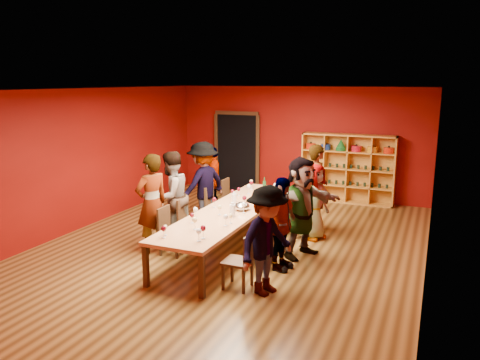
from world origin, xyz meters
name	(u,v)px	position (x,y,z in m)	size (l,w,h in m)	color
room_shell	(232,171)	(0.00, 0.00, 1.50)	(7.10, 9.10, 3.04)	#4F3415
tasting_table	(232,212)	(0.00, 0.00, 0.70)	(1.10, 4.50, 0.75)	tan
doorway	(238,152)	(-1.80, 4.43, 1.12)	(1.40, 0.17, 2.30)	black
shelving_unit	(348,165)	(1.40, 4.32, 0.98)	(2.40, 0.40, 1.80)	#C9882D
chair_person_left_1	(169,228)	(-0.91, -0.80, 0.50)	(0.42, 0.42, 0.89)	#301D10
person_left_1	(152,203)	(-1.27, -0.80, 0.93)	(0.68, 0.50, 1.86)	silver
chair_person_left_2	(188,218)	(-0.91, -0.11, 0.50)	(0.42, 0.42, 0.89)	#301D10
person_left_2	(171,196)	(-1.27, -0.11, 0.90)	(0.88, 0.48, 1.81)	#D48E97
chair_person_left_3	(214,204)	(-0.91, 1.06, 0.50)	(0.42, 0.42, 0.89)	#301D10
person_left_3	(203,184)	(-1.17, 1.06, 0.93)	(1.20, 0.50, 1.86)	#4A4A4F
chair_person_left_4	(230,196)	(-0.91, 1.90, 0.50)	(0.42, 0.42, 0.89)	#301D10
person_left_4	(213,181)	(-1.35, 1.90, 0.82)	(0.96, 0.44, 1.63)	tan
chair_person_right_0	(242,258)	(0.91, -1.63, 0.50)	(0.42, 0.42, 0.89)	#301D10
person_right_0	(267,241)	(1.30, -1.63, 0.84)	(1.08, 0.45, 1.67)	#5D7CC0
chair_person_right_1	(264,239)	(0.91, -0.68, 0.50)	(0.42, 0.42, 0.89)	#301D10
person_right_1	(281,224)	(1.21, -0.68, 0.80)	(0.94, 0.43, 1.61)	#5781B4
chair_person_right_2	(278,227)	(0.91, 0.07, 0.50)	(0.42, 0.42, 0.89)	#301D10
person_right_2	(301,207)	(1.35, 0.07, 0.92)	(1.71, 0.49, 1.85)	#5270A9
chair_person_right_3	(294,213)	(0.91, 1.10, 0.50)	(0.42, 0.42, 0.89)	#301D10
person_right_3	(314,202)	(1.32, 1.10, 0.77)	(0.76, 0.41, 1.55)	#5683B0
chair_person_right_4	(301,206)	(0.91, 1.67, 0.50)	(0.42, 0.42, 0.89)	#301D10
person_right_4	(317,188)	(1.24, 1.67, 0.93)	(0.68, 0.49, 1.85)	#4E4F53
wine_glass_0	(280,183)	(0.34, 1.89, 0.91)	(0.09, 0.09, 0.21)	white
wine_glass_1	(195,210)	(-0.35, -0.79, 0.90)	(0.08, 0.08, 0.21)	white
wine_glass_2	(214,200)	(-0.36, -0.01, 0.90)	(0.08, 0.08, 0.20)	white
wine_glass_3	(265,194)	(0.33, 0.91, 0.88)	(0.07, 0.07, 0.18)	white
wine_glass_4	(199,232)	(0.27, -1.84, 0.90)	(0.08, 0.08, 0.21)	white
wine_glass_5	(249,201)	(0.28, 0.17, 0.90)	(0.08, 0.08, 0.21)	white
wine_glass_6	(232,192)	(-0.35, 0.82, 0.88)	(0.07, 0.07, 0.18)	white
wine_glass_7	(192,216)	(-0.27, -1.07, 0.89)	(0.07, 0.07, 0.19)	white
wine_glass_8	(220,208)	(-0.05, -0.43, 0.89)	(0.08, 0.08, 0.19)	white
wine_glass_9	(164,229)	(-0.30, -1.92, 0.89)	(0.08, 0.08, 0.20)	white
wine_glass_10	(265,195)	(0.36, 0.87, 0.88)	(0.07, 0.07, 0.18)	white
wine_glass_11	(251,183)	(-0.26, 1.67, 0.90)	(0.08, 0.08, 0.21)	white
wine_glass_12	(239,190)	(-0.30, 1.04, 0.88)	(0.07, 0.07, 0.18)	white
wine_glass_13	(203,229)	(0.28, -1.71, 0.91)	(0.09, 0.09, 0.22)	white
wine_glass_14	(195,220)	(-0.05, -1.36, 0.91)	(0.09, 0.09, 0.22)	white
wine_glass_15	(231,216)	(0.35, -0.82, 0.88)	(0.07, 0.07, 0.18)	white
wine_glass_16	(244,205)	(0.30, -0.14, 0.90)	(0.08, 0.08, 0.21)	white
wine_glass_17	(249,187)	(-0.17, 1.28, 0.90)	(0.09, 0.09, 0.21)	white
wine_glass_18	(165,228)	(-0.35, -1.80, 0.88)	(0.07, 0.07, 0.18)	white
wine_glass_19	(244,199)	(0.14, 0.30, 0.91)	(0.09, 0.09, 0.22)	white
wine_glass_20	(226,217)	(0.33, -0.98, 0.90)	(0.08, 0.08, 0.21)	white
wine_glass_21	(275,185)	(0.28, 1.73, 0.89)	(0.08, 0.08, 0.19)	white
wine_glass_22	(251,182)	(-0.33, 1.82, 0.89)	(0.08, 0.08, 0.20)	white
spittoon_bowl	(242,206)	(0.20, 0.03, 0.82)	(0.31, 0.31, 0.17)	#BABCC1
carafe_a	(234,198)	(-0.12, 0.40, 0.86)	(0.12, 0.12, 0.24)	white
carafe_b	(232,210)	(0.22, -0.46, 0.87)	(0.13, 0.13, 0.27)	white
wine_bottle	(264,185)	(0.04, 1.71, 0.87)	(0.10, 0.10, 0.30)	#153C1B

